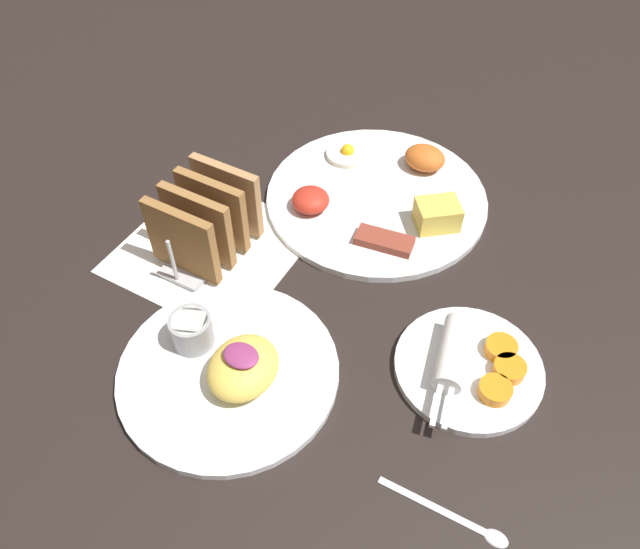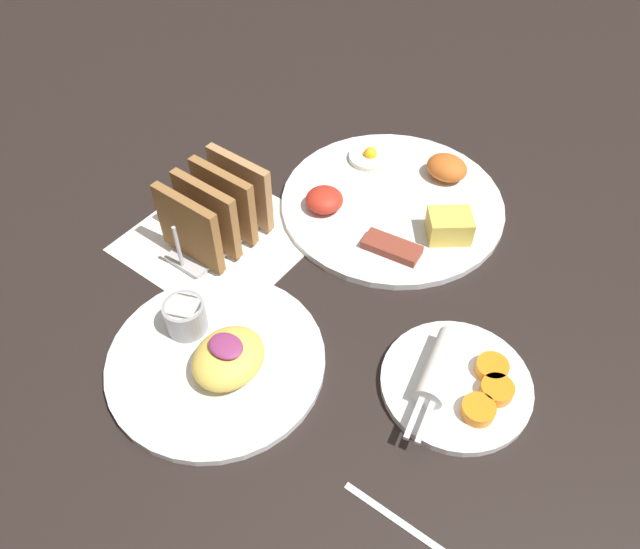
% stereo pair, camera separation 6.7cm
% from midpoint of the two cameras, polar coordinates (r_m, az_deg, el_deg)
% --- Properties ---
extents(ground_plane, '(3.00, 3.00, 0.00)m').
position_cam_midpoint_polar(ground_plane, '(0.77, -2.18, -2.26)').
color(ground_plane, black).
extents(napkin_flat, '(0.22, 0.22, 0.00)m').
position_cam_midpoint_polar(napkin_flat, '(0.85, -12.16, 2.28)').
color(napkin_flat, white).
rests_on(napkin_flat, ground_plane).
extents(plate_breakfast, '(0.31, 0.31, 0.05)m').
position_cam_midpoint_polar(plate_breakfast, '(0.89, 3.33, 7.16)').
color(plate_breakfast, white).
rests_on(plate_breakfast, ground_plane).
extents(plate_condiments, '(0.17, 0.18, 0.04)m').
position_cam_midpoint_polar(plate_condiments, '(0.71, 10.87, -8.28)').
color(plate_condiments, white).
rests_on(plate_condiments, ground_plane).
extents(plate_foreground, '(0.25, 0.25, 0.06)m').
position_cam_midpoint_polar(plate_foreground, '(0.71, -11.09, -8.34)').
color(plate_foreground, white).
rests_on(plate_foreground, ground_plane).
extents(toast_rack, '(0.10, 0.15, 0.10)m').
position_cam_midpoint_polar(toast_rack, '(0.81, -12.72, 4.72)').
color(toast_rack, '#B7B7BC').
rests_on(toast_rack, ground_plane).
extents(teaspoon, '(0.13, 0.02, 0.01)m').
position_cam_midpoint_polar(teaspoon, '(0.64, 9.89, -21.47)').
color(teaspoon, silver).
rests_on(teaspoon, ground_plane).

